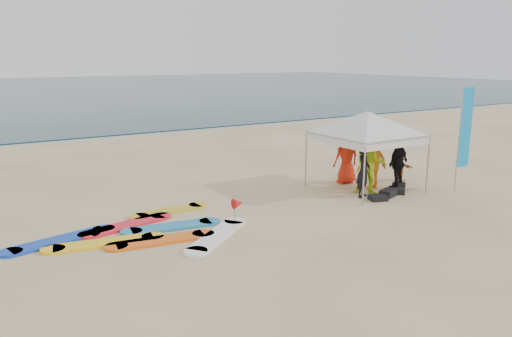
{
  "coord_description": "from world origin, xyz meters",
  "views": [
    {
      "loc": [
        -7.01,
        -8.93,
        4.26
      ],
      "look_at": [
        0.15,
        2.6,
        1.2
      ],
      "focal_mm": 35.0,
      "sensor_mm": 36.0,
      "label": 1
    }
  ],
  "objects_px": {
    "person_seated": "(400,167)",
    "marker_pennant": "(238,203)",
    "person_yellow": "(370,164)",
    "person_orange_b": "(346,157)",
    "feather_flag": "(465,129)",
    "person_orange_a": "(373,161)",
    "person_black_a": "(363,171)",
    "person_black_b": "(398,163)",
    "canopy_tent": "(368,112)",
    "surfboard_spread": "(144,232)"
  },
  "relations": [
    {
      "from": "person_yellow",
      "to": "person_black_b",
      "type": "height_order",
      "value": "person_yellow"
    },
    {
      "from": "person_black_b",
      "to": "feather_flag",
      "type": "xyz_separation_m",
      "value": [
        1.63,
        -1.19,
        1.14
      ]
    },
    {
      "from": "person_black_a",
      "to": "person_yellow",
      "type": "height_order",
      "value": "person_yellow"
    },
    {
      "from": "person_orange_b",
      "to": "surfboard_spread",
      "type": "xyz_separation_m",
      "value": [
        -7.6,
        -1.16,
        -0.88
      ]
    },
    {
      "from": "person_orange_b",
      "to": "feather_flag",
      "type": "xyz_separation_m",
      "value": [
        2.53,
        -2.67,
        1.09
      ]
    },
    {
      "from": "canopy_tent",
      "to": "feather_flag",
      "type": "bearing_deg",
      "value": -34.09
    },
    {
      "from": "person_orange_b",
      "to": "marker_pennant",
      "type": "xyz_separation_m",
      "value": [
        -5.18,
        -1.61,
        -0.42
      ]
    },
    {
      "from": "person_black_b",
      "to": "marker_pennant",
      "type": "height_order",
      "value": "person_black_b"
    },
    {
      "from": "person_orange_b",
      "to": "person_yellow",
      "type": "bearing_deg",
      "value": 85.41
    },
    {
      "from": "person_orange_a",
      "to": "person_orange_b",
      "type": "distance_m",
      "value": 0.96
    },
    {
      "from": "person_seated",
      "to": "feather_flag",
      "type": "xyz_separation_m",
      "value": [
        0.67,
        -1.94,
        1.52
      ]
    },
    {
      "from": "person_black_b",
      "to": "person_black_a",
      "type": "bearing_deg",
      "value": -9.15
    },
    {
      "from": "person_orange_a",
      "to": "marker_pennant",
      "type": "distance_m",
      "value": 5.58
    },
    {
      "from": "person_yellow",
      "to": "person_orange_a",
      "type": "xyz_separation_m",
      "value": [
        0.67,
        0.54,
        -0.08
      ]
    },
    {
      "from": "person_yellow",
      "to": "marker_pennant",
      "type": "bearing_deg",
      "value": -139.68
    },
    {
      "from": "canopy_tent",
      "to": "person_orange_a",
      "type": "bearing_deg",
      "value": 5.89
    },
    {
      "from": "person_black_a",
      "to": "surfboard_spread",
      "type": "bearing_deg",
      "value": 143.05
    },
    {
      "from": "person_seated",
      "to": "marker_pennant",
      "type": "distance_m",
      "value": 7.1
    },
    {
      "from": "marker_pennant",
      "to": "person_black_b",
      "type": "bearing_deg",
      "value": 1.25
    },
    {
      "from": "person_black_a",
      "to": "surfboard_spread",
      "type": "relative_size",
      "value": 0.3
    },
    {
      "from": "person_yellow",
      "to": "person_seated",
      "type": "height_order",
      "value": "person_yellow"
    },
    {
      "from": "person_orange_b",
      "to": "person_seated",
      "type": "bearing_deg",
      "value": 167.15
    },
    {
      "from": "person_black_a",
      "to": "canopy_tent",
      "type": "xyz_separation_m",
      "value": [
        0.7,
        0.65,
        1.73
      ]
    },
    {
      "from": "person_orange_b",
      "to": "canopy_tent",
      "type": "relative_size",
      "value": 0.47
    },
    {
      "from": "person_orange_a",
      "to": "person_seated",
      "type": "relative_size",
      "value": 1.86
    },
    {
      "from": "feather_flag",
      "to": "person_orange_a",
      "type": "bearing_deg",
      "value": 141.09
    },
    {
      "from": "surfboard_spread",
      "to": "canopy_tent",
      "type": "bearing_deg",
      "value": 1.74
    },
    {
      "from": "surfboard_spread",
      "to": "person_seated",
      "type": "bearing_deg",
      "value": 2.67
    },
    {
      "from": "person_black_a",
      "to": "canopy_tent",
      "type": "height_order",
      "value": "canopy_tent"
    },
    {
      "from": "person_black_a",
      "to": "person_orange_a",
      "type": "height_order",
      "value": "person_orange_a"
    },
    {
      "from": "person_seated",
      "to": "feather_flag",
      "type": "height_order",
      "value": "feather_flag"
    },
    {
      "from": "person_black_b",
      "to": "surfboard_spread",
      "type": "xyz_separation_m",
      "value": [
        -8.5,
        0.31,
        -0.84
      ]
    },
    {
      "from": "person_black_a",
      "to": "person_orange_a",
      "type": "relative_size",
      "value": 0.91
    },
    {
      "from": "person_seated",
      "to": "person_black_b",
      "type": "bearing_deg",
      "value": 123.51
    },
    {
      "from": "person_seated",
      "to": "marker_pennant",
      "type": "xyz_separation_m",
      "value": [
        -7.04,
        -0.89,
        0.01
      ]
    },
    {
      "from": "feather_flag",
      "to": "canopy_tent",
      "type": "bearing_deg",
      "value": 145.91
    },
    {
      "from": "feather_flag",
      "to": "person_black_b",
      "type": "bearing_deg",
      "value": 143.89
    },
    {
      "from": "person_seated",
      "to": "surfboard_spread",
      "type": "height_order",
      "value": "person_seated"
    },
    {
      "from": "feather_flag",
      "to": "surfboard_spread",
      "type": "xyz_separation_m",
      "value": [
        -10.13,
        1.5,
        -1.97
      ]
    },
    {
      "from": "person_yellow",
      "to": "feather_flag",
      "type": "relative_size",
      "value": 0.57
    },
    {
      "from": "feather_flag",
      "to": "marker_pennant",
      "type": "distance_m",
      "value": 7.93
    },
    {
      "from": "person_yellow",
      "to": "feather_flag",
      "type": "bearing_deg",
      "value": 15.05
    },
    {
      "from": "person_yellow",
      "to": "person_seated",
      "type": "distance_m",
      "value": 2.36
    },
    {
      "from": "person_orange_a",
      "to": "canopy_tent",
      "type": "relative_size",
      "value": 0.46
    },
    {
      "from": "person_orange_b",
      "to": "feather_flag",
      "type": "relative_size",
      "value": 0.54
    },
    {
      "from": "person_seated",
      "to": "surfboard_spread",
      "type": "relative_size",
      "value": 0.18
    },
    {
      "from": "feather_flag",
      "to": "marker_pennant",
      "type": "bearing_deg",
      "value": 172.21
    },
    {
      "from": "person_yellow",
      "to": "person_orange_b",
      "type": "xyz_separation_m",
      "value": [
        0.33,
        1.44,
        -0.06
      ]
    },
    {
      "from": "person_yellow",
      "to": "feather_flag",
      "type": "height_order",
      "value": "feather_flag"
    },
    {
      "from": "canopy_tent",
      "to": "feather_flag",
      "type": "xyz_separation_m",
      "value": [
        2.56,
        -1.73,
        -0.54
      ]
    }
  ]
}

